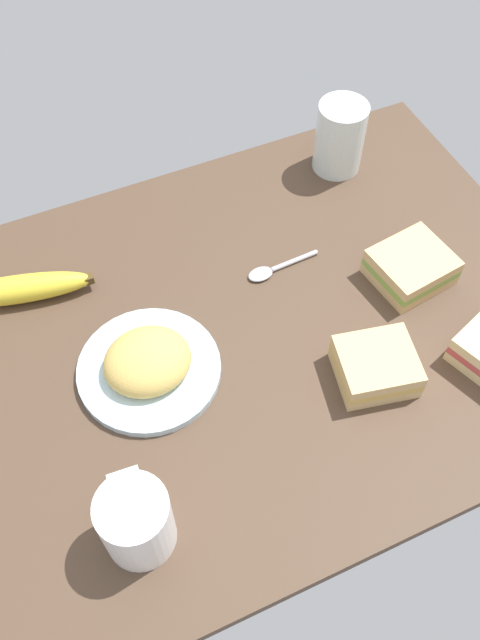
% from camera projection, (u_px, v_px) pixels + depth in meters
% --- Properties ---
extents(tabletop, '(0.90, 0.64, 0.02)m').
position_uv_depth(tabletop, '(240.00, 337.00, 0.90)').
color(tabletop, '#4C3828').
rests_on(tabletop, ground).
extents(plate_of_food, '(0.18, 0.18, 0.06)m').
position_uv_depth(plate_of_food, '(148.00, 365.00, 0.84)').
color(plate_of_food, silver).
rests_on(plate_of_food, tabletop).
extents(coffee_mug_black, '(0.08, 0.10, 0.10)m').
position_uv_depth(coffee_mug_black, '(136.00, 521.00, 0.70)').
color(coffee_mug_black, white).
rests_on(coffee_mug_black, tabletop).
extents(sandwich_main, '(0.11, 0.10, 0.04)m').
position_uv_depth(sandwich_main, '(376.00, 366.00, 0.83)').
color(sandwich_main, '#DBB77A').
rests_on(sandwich_main, tabletop).
extents(sandwich_extra, '(0.11, 0.10, 0.04)m').
position_uv_depth(sandwich_extra, '(411.00, 267.00, 0.92)').
color(sandwich_extra, '#DBB77A').
rests_on(sandwich_extra, tabletop).
extents(glass_of_milk, '(0.08, 0.08, 0.11)m').
position_uv_depth(glass_of_milk, '(339.00, 140.00, 1.03)').
color(glass_of_milk, silver).
rests_on(glass_of_milk, tabletop).
extents(banana, '(0.21, 0.08, 0.04)m').
position_uv_depth(banana, '(16.00, 290.00, 0.90)').
color(banana, yellow).
rests_on(banana, tabletop).
extents(spoon, '(0.11, 0.03, 0.01)m').
position_uv_depth(spoon, '(272.00, 270.00, 0.94)').
color(spoon, silver).
rests_on(spoon, tabletop).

